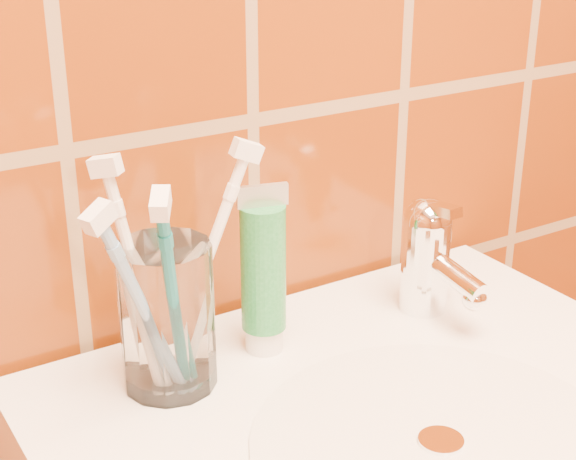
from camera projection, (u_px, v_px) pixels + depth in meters
glass_tumbler at (167, 316)px, 0.74m from camera, size 0.09×0.09×0.13m
toothpaste_tube at (263, 275)px, 0.79m from camera, size 0.05×0.04×0.16m
faucet at (429, 252)px, 0.87m from camera, size 0.05×0.11×0.12m
toothbrush_0 at (137, 280)px, 0.72m from camera, size 0.10×0.10×0.22m
toothbrush_1 at (206, 264)px, 0.75m from camera, size 0.12×0.12×0.21m
toothbrush_2 at (173, 299)px, 0.70m from camera, size 0.13×0.16×0.23m
toothbrush_3 at (143, 306)px, 0.70m from camera, size 0.15×0.14×0.20m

